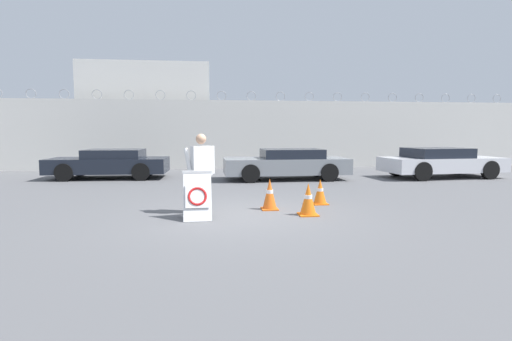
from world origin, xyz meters
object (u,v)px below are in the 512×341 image
Objects in this scene: security_guard at (201,169)px; parked_car_rear_sedan at (287,164)px; traffic_cone_far at (320,192)px; parked_car_front_coupe at (110,163)px; barricade_sign at (197,195)px; parked_car_far_side at (440,162)px; traffic_cone_mid at (270,194)px; traffic_cone_near at (308,199)px.

parked_car_rear_sedan is (3.16, 6.02, -0.40)m from security_guard.
traffic_cone_far is 0.14× the size of parked_car_front_coupe.
traffic_cone_far is (2.97, 0.76, -0.69)m from security_guard.
parked_car_front_coupe is at bearing 113.62° from barricade_sign.
security_guard is 6.81m from parked_car_rear_sedan.
parked_car_far_side is at bearing 178.23° from parked_car_rear_sedan.
traffic_cone_mid is at bearing -148.50° from parked_car_far_side.
traffic_cone_near is at bearing -45.24° from traffic_cone_mid.
parked_car_far_side is (7.80, 5.66, 0.25)m from traffic_cone_mid.
parked_car_front_coupe reaches higher than traffic_cone_far.
traffic_cone_far is at bearing 87.23° from parked_car_rear_sedan.
barricade_sign is 0.57× the size of security_guard.
traffic_cone_near is 0.15× the size of parked_car_rear_sedan.
security_guard reaches higher than traffic_cone_mid.
parked_car_front_coupe is at bearing 127.80° from traffic_cone_near.
traffic_cone_mid is (1.59, 0.23, -0.64)m from security_guard.
security_guard reaches higher than barricade_sign.
parked_car_front_coupe reaches higher than traffic_cone_mid.
traffic_cone_far is (3.05, 1.28, -0.19)m from barricade_sign.
barricade_sign is at bearing -150.35° from parked_car_far_side.
parked_car_front_coupe is 6.92m from parked_car_rear_sedan.
parked_car_rear_sedan is at bearing 62.40° from barricade_sign.
parked_car_rear_sedan reaches higher than traffic_cone_far.
parked_car_far_side is (13.04, -1.31, 0.02)m from parked_car_front_coupe.
traffic_cone_far is (1.38, 0.52, -0.05)m from traffic_cone_mid.
barricade_sign is 1.84m from traffic_cone_mid.
security_guard is 3.14m from traffic_cone_far.
traffic_cone_far is at bearing 63.35° from traffic_cone_near.
parked_car_far_side reaches higher than traffic_cone_mid.
parked_car_far_side is (7.06, 6.41, 0.27)m from traffic_cone_near.
parked_car_far_side is at bearing -171.21° from security_guard.
traffic_cone_near is 1.42m from traffic_cone_far.
security_guard is (0.08, 0.52, 0.50)m from barricade_sign.
parked_car_front_coupe is (-5.24, 6.97, 0.23)m from traffic_cone_mid.
parked_car_far_side is (6.23, -0.13, 0.01)m from parked_car_rear_sedan.
traffic_cone_mid reaches higher than traffic_cone_near.
traffic_cone_near is at bearing -142.25° from parked_car_far_side.
barricade_sign is 1.37× the size of traffic_cone_mid.
parked_car_front_coupe reaches higher than barricade_sign.
traffic_cone_near is (2.33, -0.51, -0.65)m from security_guard.
parked_car_front_coupe is at bearing -10.44° from parked_car_rear_sedan.
traffic_cone_far is at bearing -145.81° from parked_car_far_side.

